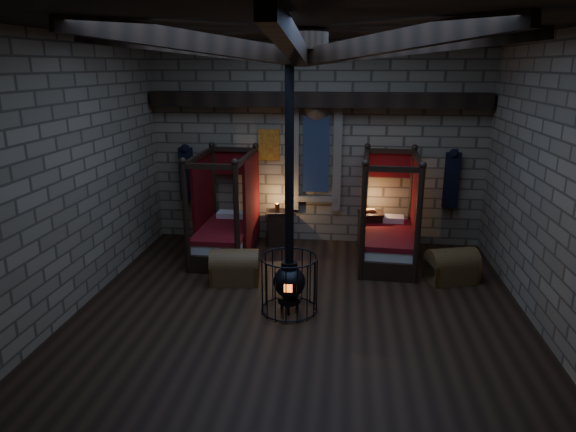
# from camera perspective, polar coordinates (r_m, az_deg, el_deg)

# --- Properties ---
(room) EXTENTS (7.02, 7.02, 4.29)m
(room) POSITION_cam_1_polar(r_m,az_deg,el_deg) (7.39, 1.66, 16.57)
(room) COLOR black
(room) RESTS_ON ground
(bed_left) EXTENTS (1.08, 2.00, 2.07)m
(bed_left) POSITION_cam_1_polar(r_m,az_deg,el_deg) (10.44, -6.91, -1.61)
(bed_left) COLOR black
(bed_left) RESTS_ON ground
(bed_right) EXTENTS (1.15, 2.05, 2.09)m
(bed_right) POSITION_cam_1_polar(r_m,az_deg,el_deg) (10.23, 11.00, -2.15)
(bed_right) COLOR black
(bed_right) RESTS_ON ground
(trunk_left) EXTENTS (0.91, 0.64, 0.62)m
(trunk_left) POSITION_cam_1_polar(r_m,az_deg,el_deg) (9.18, -5.93, -5.72)
(trunk_left) COLOR brown
(trunk_left) RESTS_ON ground
(trunk_right) EXTENTS (0.97, 0.77, 0.62)m
(trunk_right) POSITION_cam_1_polar(r_m,az_deg,el_deg) (9.63, 17.73, -5.36)
(trunk_right) COLOR brown
(trunk_right) RESTS_ON ground
(nightstand_left) EXTENTS (0.55, 0.53, 0.92)m
(nightstand_left) POSITION_cam_1_polar(r_m,az_deg,el_deg) (10.99, -1.18, -1.25)
(nightstand_left) COLOR black
(nightstand_left) RESTS_ON ground
(nightstand_right) EXTENTS (0.54, 0.52, 0.86)m
(nightstand_right) POSITION_cam_1_polar(r_m,az_deg,el_deg) (10.88, 9.06, -1.55)
(nightstand_right) COLOR black
(nightstand_right) RESTS_ON ground
(stove) EXTENTS (0.89, 0.89, 4.05)m
(stove) POSITION_cam_1_polar(r_m,az_deg,el_deg) (7.99, 0.14, -6.77)
(stove) COLOR black
(stove) RESTS_ON ground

